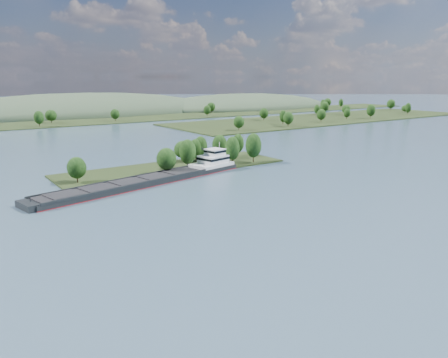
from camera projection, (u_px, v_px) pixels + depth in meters
ground at (263, 199)px, 141.40m from camera, size 1800.00×1800.00×0.00m
tree_island at (188, 158)px, 191.35m from camera, size 100.00×30.00×14.54m
right_bank at (329, 118)px, 413.77m from camera, size 320.00×90.00×14.83m
back_shoreline at (57, 123)px, 368.77m from camera, size 900.00×60.00×15.04m
hill_east at (244, 107)px, 565.69m from camera, size 260.00×140.00×36.00m
hill_west at (82, 113)px, 478.34m from camera, size 320.00×160.00×44.00m
cargo_barge at (159, 177)px, 165.87m from camera, size 90.08×28.83×12.15m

